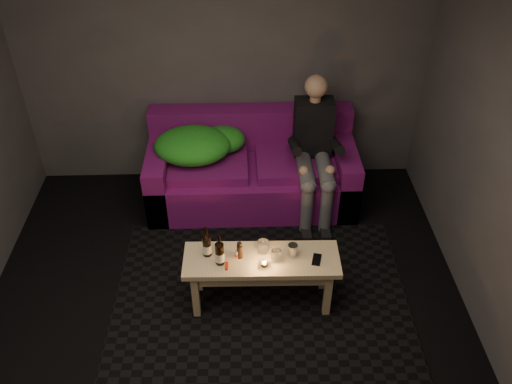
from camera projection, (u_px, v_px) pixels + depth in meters
floor at (226, 340)px, 4.25m from camera, size 4.50×4.50×0.00m
room at (218, 129)px, 3.61m from camera, size 4.50×4.50×4.50m
rug at (261, 296)px, 4.60m from camera, size 2.50×1.84×0.01m
sofa at (252, 171)px, 5.49m from camera, size 2.04×0.92×0.88m
green_blanket at (198, 144)px, 5.26m from camera, size 0.90×0.61×0.31m
person at (314, 147)px, 5.14m from camera, size 0.37×0.85×1.36m
coffee_table at (261, 266)px, 4.31m from camera, size 1.24×0.41×0.50m
beer_bottle_a at (207, 245)px, 4.22m from camera, size 0.07×0.07×0.28m
beer_bottle_b at (220, 253)px, 4.15m from camera, size 0.07×0.07×0.29m
salt_shaker at (237, 254)px, 4.24m from camera, size 0.04×0.04×0.08m
pepper_mill at (240, 252)px, 4.22m from camera, size 0.05×0.05×0.12m
tumbler_back at (263, 247)px, 4.28m from camera, size 0.11×0.11×0.10m
tealight at (264, 264)px, 4.18m from camera, size 0.06×0.06×0.04m
tumbler_front at (276, 255)px, 4.21m from camera, size 0.10×0.10×0.10m
steel_cup at (293, 250)px, 4.25m from camera, size 0.10×0.10×0.10m
smartphone at (317, 260)px, 4.24m from camera, size 0.10×0.14×0.01m
red_lighter at (227, 266)px, 4.18m from camera, size 0.02×0.08×0.01m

